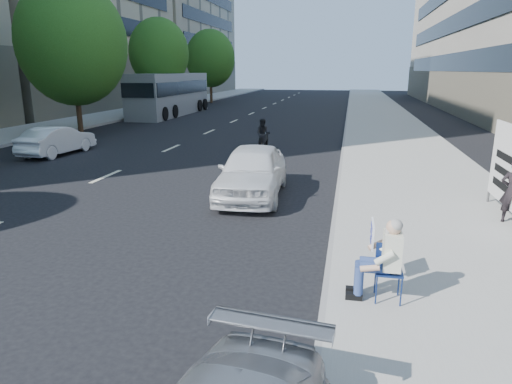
% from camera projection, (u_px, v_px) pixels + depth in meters
% --- Properties ---
extents(ground, '(160.00, 160.00, 0.00)m').
position_uv_depth(ground, '(227.00, 311.00, 6.99)').
color(ground, black).
rests_on(ground, ground).
extents(near_sidewalk, '(5.00, 120.00, 0.15)m').
position_uv_depth(near_sidewalk, '(392.00, 136.00, 25.12)').
color(near_sidewalk, '#98968F').
rests_on(near_sidewalk, ground).
extents(far_sidewalk, '(4.50, 120.00, 0.15)m').
position_uv_depth(far_sidewalk, '(56.00, 126.00, 29.14)').
color(far_sidewalk, '#98968F').
rests_on(far_sidewalk, ground).
extents(tree_far_c, '(6.00, 6.00, 8.47)m').
position_uv_depth(tree_far_c, '(72.00, 43.00, 25.38)').
color(tree_far_c, '#382616').
rests_on(tree_far_c, ground).
extents(tree_far_d, '(4.80, 4.80, 7.65)m').
position_uv_depth(tree_far_d, '(159.00, 53.00, 36.77)').
color(tree_far_d, '#382616').
rests_on(tree_far_d, ground).
extents(tree_far_e, '(5.40, 5.40, 7.89)m').
position_uv_depth(tree_far_e, '(210.00, 58.00, 50.04)').
color(tree_far_e, '#382616').
rests_on(tree_far_e, ground).
extents(seated_protester, '(0.83, 1.12, 1.31)m').
position_uv_depth(seated_protester, '(382.00, 254.00, 6.91)').
color(seated_protester, navy).
rests_on(seated_protester, near_sidewalk).
extents(protest_banner, '(0.08, 3.06, 2.20)m').
position_uv_depth(protest_banner, '(512.00, 167.00, 10.51)').
color(protest_banner, '#4C4C4C').
rests_on(protest_banner, near_sidewalk).
extents(white_sedan_near, '(2.02, 4.48, 1.49)m').
position_uv_depth(white_sedan_near, '(252.00, 171.00, 13.19)').
color(white_sedan_near, white).
rests_on(white_sedan_near, ground).
extents(white_sedan_mid, '(1.59, 3.84, 1.24)m').
position_uv_depth(white_sedan_mid, '(57.00, 140.00, 19.78)').
color(white_sedan_mid, white).
rests_on(white_sedan_mid, ground).
extents(motorcycle, '(0.73, 2.05, 1.42)m').
position_uv_depth(motorcycle, '(263.00, 136.00, 21.08)').
color(motorcycle, black).
rests_on(motorcycle, ground).
extents(bus, '(2.76, 12.07, 3.30)m').
position_uv_depth(bus, '(171.00, 94.00, 37.23)').
color(bus, slate).
rests_on(bus, ground).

